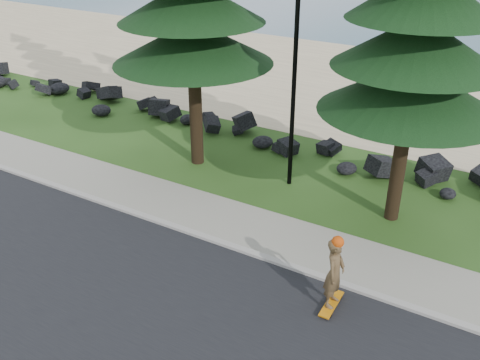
{
  "coord_description": "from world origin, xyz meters",
  "views": [
    {
      "loc": [
        6.46,
        -10.94,
        8.27
      ],
      "look_at": [
        0.01,
        0.0,
        1.57
      ],
      "focal_mm": 40.0,
      "sensor_mm": 36.0,
      "label": 1
    }
  ],
  "objects": [
    {
      "name": "sidewalk",
      "position": [
        0.0,
        0.2,
        0.04
      ],
      "size": [
        160.0,
        2.0,
        0.08
      ],
      "primitive_type": "cube",
      "color": "gray",
      "rests_on": "ground"
    },
    {
      "name": "skateboarder",
      "position": [
        3.46,
        -1.74,
        0.96
      ],
      "size": [
        0.43,
        1.03,
        1.91
      ],
      "rotation": [
        0.0,
        0.0,
        1.6
      ],
      "color": "#CB730B",
      "rests_on": "ground"
    },
    {
      "name": "ground",
      "position": [
        0.0,
        0.0,
        0.0
      ],
      "size": [
        160.0,
        160.0,
        0.0
      ],
      "primitive_type": "plane",
      "color": "#254515",
      "rests_on": "ground"
    },
    {
      "name": "lamp_post",
      "position": [
        0.0,
        3.2,
        4.13
      ],
      "size": [
        0.25,
        0.14,
        8.14
      ],
      "color": "black",
      "rests_on": "ground"
    },
    {
      "name": "beach_sand",
      "position": [
        0.0,
        14.5,
        0.01
      ],
      "size": [
        160.0,
        15.0,
        0.01
      ],
      "primitive_type": "cube",
      "color": "tan",
      "rests_on": "ground"
    },
    {
      "name": "seawall_boulders",
      "position": [
        0.0,
        5.6,
        0.0
      ],
      "size": [
        60.0,
        2.4,
        1.1
      ],
      "primitive_type": null,
      "color": "black",
      "rests_on": "ground"
    },
    {
      "name": "road",
      "position": [
        0.0,
        -4.5,
        0.01
      ],
      "size": [
        160.0,
        7.0,
        0.02
      ],
      "primitive_type": "cube",
      "color": "black",
      "rests_on": "ground"
    },
    {
      "name": "kerb",
      "position": [
        0.0,
        -0.9,
        0.05
      ],
      "size": [
        160.0,
        0.2,
        0.1
      ],
      "primitive_type": "cube",
      "color": "#A69E95",
      "rests_on": "ground"
    }
  ]
}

